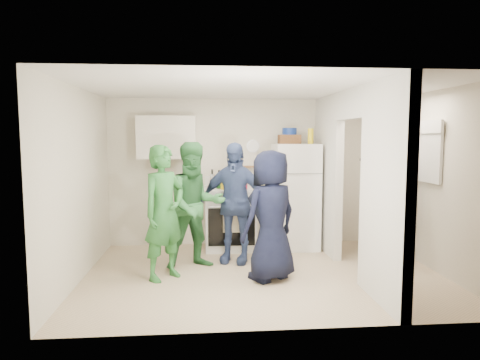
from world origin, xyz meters
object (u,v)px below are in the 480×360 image
object	(u,v)px
blue_bowl	(289,131)
person_green_left	(164,213)
person_denim	(234,203)
stove	(230,218)
yellow_cup_stack_top	(311,136)
wicker_basket	(289,139)
fridge	(295,196)
person_navy	(271,215)
person_nook	(381,204)
person_green_center	(195,206)

from	to	relation	value
blue_bowl	person_green_left	distance (m)	2.65
person_denim	blue_bowl	bearing A→B (deg)	58.13
person_green_left	person_denim	bearing A→B (deg)	-10.25
stove	person_denim	distance (m)	0.85
yellow_cup_stack_top	person_denim	size ratio (longest dim) A/B	0.14
stove	wicker_basket	bearing A→B (deg)	1.16
stove	yellow_cup_stack_top	size ratio (longest dim) A/B	4.09
fridge	blue_bowl	xyz separation A→B (m)	(-0.10, 0.05, 1.08)
person_navy	person_nook	size ratio (longest dim) A/B	0.98
stove	wicker_basket	size ratio (longest dim) A/B	2.92
person_green_left	person_denim	world-z (taller)	person_denim
stove	person_navy	distance (m)	1.68
blue_bowl	yellow_cup_stack_top	size ratio (longest dim) A/B	0.96
fridge	person_nook	world-z (taller)	fridge
wicker_basket	blue_bowl	xyz separation A→B (m)	(0.00, 0.00, 0.13)
fridge	yellow_cup_stack_top	xyz separation A→B (m)	(0.22, -0.10, 1.00)
fridge	person_nook	distance (m)	1.41
stove	person_nook	size ratio (longest dim) A/B	0.59
wicker_basket	person_green_left	world-z (taller)	wicker_basket
person_nook	person_denim	bearing A→B (deg)	-62.84
blue_bowl	person_green_center	world-z (taller)	blue_bowl
wicker_basket	person_green_center	bearing A→B (deg)	-146.63
wicker_basket	yellow_cup_stack_top	xyz separation A→B (m)	(0.32, -0.15, 0.05)
blue_bowl	person_denim	distance (m)	1.64
person_denim	wicker_basket	bearing A→B (deg)	58.13
stove	blue_bowl	world-z (taller)	blue_bowl
fridge	person_navy	xyz separation A→B (m)	(-0.66, -1.56, -0.02)
yellow_cup_stack_top	person_green_center	bearing A→B (deg)	-155.08
fridge	wicker_basket	xyz separation A→B (m)	(-0.10, 0.05, 0.95)
wicker_basket	person_denim	world-z (taller)	wicker_basket
fridge	yellow_cup_stack_top	world-z (taller)	yellow_cup_stack_top
person_green_center	person_denim	distance (m)	0.61
yellow_cup_stack_top	wicker_basket	bearing A→B (deg)	154.89
blue_bowl	wicker_basket	bearing A→B (deg)	0.00
person_nook	wicker_basket	bearing A→B (deg)	-96.71
wicker_basket	person_denim	bearing A→B (deg)	-141.33
person_green_center	person_denim	size ratio (longest dim) A/B	1.01
person_navy	blue_bowl	bearing A→B (deg)	-142.63
person_green_left	person_nook	size ratio (longest dim) A/B	1.01
stove	fridge	distance (m)	1.14
blue_bowl	person_green_left	bearing A→B (deg)	-142.99
person_green_center	person_nook	distance (m)	2.74
fridge	yellow_cup_stack_top	distance (m)	1.03
person_green_center	person_denim	bearing A→B (deg)	4.01
person_green_center	person_navy	size ratio (longest dim) A/B	1.05
person_green_left	person_nook	bearing A→B (deg)	-35.89
person_green_left	person_nook	distance (m)	3.18
fridge	person_denim	distance (m)	1.30
person_green_left	person_navy	bearing A→B (deg)	-51.80
stove	fridge	world-z (taller)	fridge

